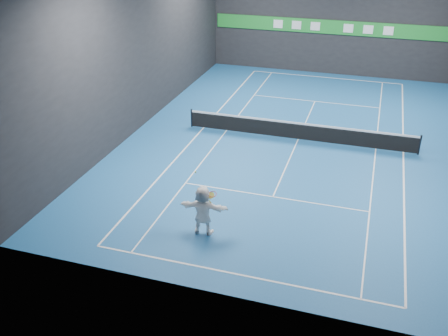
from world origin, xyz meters
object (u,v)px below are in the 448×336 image
(tennis_net, at_px, (299,130))
(tennis_racket, at_px, (212,195))
(player, at_px, (203,210))
(tennis_ball, at_px, (196,172))

(tennis_net, bearing_deg, tennis_racket, -99.51)
(player, relative_size, tennis_ball, 29.89)
(player, distance_m, tennis_net, 10.08)
(tennis_net, bearing_deg, tennis_ball, -103.45)
(player, bearing_deg, tennis_ball, -31.21)
(player, relative_size, tennis_net, 0.16)
(tennis_ball, relative_size, tennis_net, 0.01)
(player, xyz_separation_m, tennis_net, (2.00, 9.87, -0.48))
(tennis_ball, height_order, tennis_racket, tennis_ball)
(tennis_net, height_order, tennis_racket, tennis_racket)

